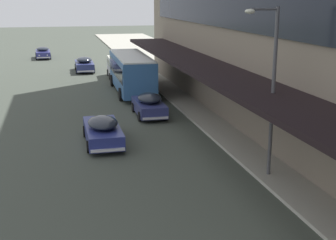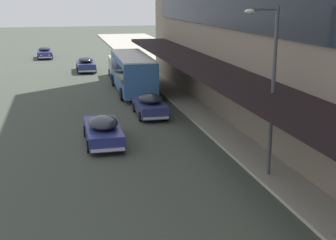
{
  "view_description": "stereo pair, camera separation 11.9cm",
  "coord_description": "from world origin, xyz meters",
  "px_view_note": "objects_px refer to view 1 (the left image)",
  "views": [
    {
      "loc": [
        -2.22,
        -8.62,
        7.74
      ],
      "look_at": [
        2.9,
        12.63,
        1.95
      ],
      "focal_mm": 50.0,
      "sensor_mm": 36.0,
      "label": 1
    },
    {
      "loc": [
        -2.11,
        -8.65,
        7.74
      ],
      "look_at": [
        2.9,
        12.63,
        1.95
      ],
      "focal_mm": 50.0,
      "sensor_mm": 36.0,
      "label": 2
    }
  ],
  "objects_px": {
    "sedan_lead_mid": "(43,53)",
    "sedan_far_back": "(149,105)",
    "sedan_second_mid": "(103,130)",
    "street_lamp": "(270,81)",
    "vw_van": "(118,66)",
    "sedan_oncoming_front": "(84,64)",
    "transit_bus_kerbside_front": "(131,71)"
  },
  "relations": [
    {
      "from": "sedan_lead_mid",
      "to": "sedan_far_back",
      "type": "bearing_deg",
      "value": -77.24
    },
    {
      "from": "sedan_second_mid",
      "to": "street_lamp",
      "type": "height_order",
      "value": "street_lamp"
    },
    {
      "from": "street_lamp",
      "to": "vw_van",
      "type": "bearing_deg",
      "value": 95.69
    },
    {
      "from": "sedan_far_back",
      "to": "sedan_second_mid",
      "type": "bearing_deg",
      "value": -124.18
    },
    {
      "from": "sedan_oncoming_front",
      "to": "vw_van",
      "type": "relative_size",
      "value": 1.04
    },
    {
      "from": "vw_van",
      "to": "street_lamp",
      "type": "distance_m",
      "value": 28.24
    },
    {
      "from": "sedan_oncoming_front",
      "to": "sedan_lead_mid",
      "type": "bearing_deg",
      "value": 110.05
    },
    {
      "from": "transit_bus_kerbside_front",
      "to": "sedan_far_back",
      "type": "height_order",
      "value": "transit_bus_kerbside_front"
    },
    {
      "from": "sedan_second_mid",
      "to": "sedan_lead_mid",
      "type": "bearing_deg",
      "value": 95.68
    },
    {
      "from": "transit_bus_kerbside_front",
      "to": "sedan_second_mid",
      "type": "height_order",
      "value": "transit_bus_kerbside_front"
    },
    {
      "from": "sedan_far_back",
      "to": "street_lamp",
      "type": "height_order",
      "value": "street_lamp"
    },
    {
      "from": "transit_bus_kerbside_front",
      "to": "sedan_second_mid",
      "type": "relative_size",
      "value": 1.95
    },
    {
      "from": "sedan_oncoming_front",
      "to": "vw_van",
      "type": "xyz_separation_m",
      "value": [
        2.95,
        -4.46,
        0.33
      ]
    },
    {
      "from": "sedan_second_mid",
      "to": "vw_van",
      "type": "distance_m",
      "value": 21.61
    },
    {
      "from": "vw_van",
      "to": "sedan_lead_mid",
      "type": "bearing_deg",
      "value": 113.95
    },
    {
      "from": "sedan_second_mid",
      "to": "sedan_oncoming_front",
      "type": "height_order",
      "value": "sedan_oncoming_front"
    },
    {
      "from": "sedan_second_mid",
      "to": "sedan_lead_mid",
      "type": "height_order",
      "value": "sedan_second_mid"
    },
    {
      "from": "transit_bus_kerbside_front",
      "to": "vw_van",
      "type": "distance_m",
      "value": 7.88
    },
    {
      "from": "sedan_second_mid",
      "to": "sedan_lead_mid",
      "type": "xyz_separation_m",
      "value": [
        -3.78,
        38.04,
        -0.02
      ]
    },
    {
      "from": "street_lamp",
      "to": "transit_bus_kerbside_front",
      "type": "bearing_deg",
      "value": 97.56
    },
    {
      "from": "sedan_lead_mid",
      "to": "sedan_oncoming_front",
      "type": "relative_size",
      "value": 0.94
    },
    {
      "from": "sedan_lead_mid",
      "to": "vw_van",
      "type": "bearing_deg",
      "value": -66.05
    },
    {
      "from": "sedan_second_mid",
      "to": "sedan_lead_mid",
      "type": "relative_size",
      "value": 1.1
    },
    {
      "from": "sedan_second_mid",
      "to": "sedan_oncoming_front",
      "type": "distance_m",
      "value": 25.77
    },
    {
      "from": "sedan_lead_mid",
      "to": "sedan_oncoming_front",
      "type": "distance_m",
      "value": 13.07
    },
    {
      "from": "street_lamp",
      "to": "sedan_second_mid",
      "type": "bearing_deg",
      "value": 134.19
    },
    {
      "from": "transit_bus_kerbside_front",
      "to": "street_lamp",
      "type": "bearing_deg",
      "value": -82.44
    },
    {
      "from": "sedan_far_back",
      "to": "sedan_oncoming_front",
      "type": "relative_size",
      "value": 0.92
    },
    {
      "from": "sedan_far_back",
      "to": "street_lamp",
      "type": "distance_m",
      "value": 12.78
    },
    {
      "from": "sedan_lead_mid",
      "to": "vw_van",
      "type": "relative_size",
      "value": 0.97
    },
    {
      "from": "sedan_lead_mid",
      "to": "sedan_far_back",
      "type": "relative_size",
      "value": 1.02
    },
    {
      "from": "sedan_lead_mid",
      "to": "transit_bus_kerbside_front",
      "type": "bearing_deg",
      "value": -72.92
    }
  ]
}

